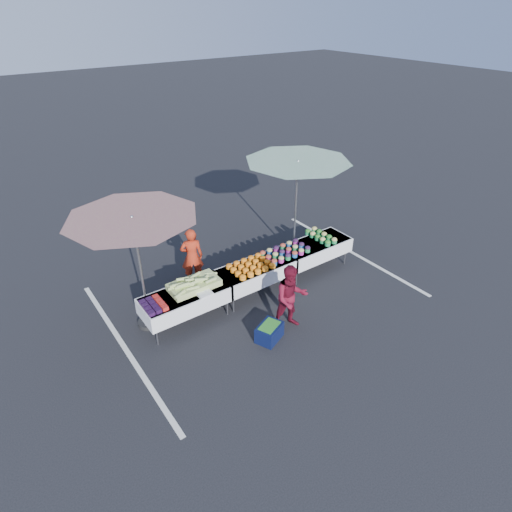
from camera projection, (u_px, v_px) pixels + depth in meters
ground at (256, 292)px, 10.05m from camera, size 80.00×80.00×0.00m
stripe_left at (125, 348)px, 8.46m from camera, size 0.10×5.00×0.00m
stripe_right at (351, 252)px, 11.65m from camera, size 0.10×5.00×0.00m
table_left at (185, 299)px, 8.85m from camera, size 1.86×0.81×0.75m
table_center at (256, 272)px, 9.75m from camera, size 1.86×0.81×0.75m
table_right at (315, 249)px, 10.65m from camera, size 1.86×0.81×0.75m
berry_punnets at (154, 305)px, 8.35m from camera, size 0.40×0.54×0.08m
corn_pile at (194, 284)px, 8.87m from camera, size 1.16×0.57×0.26m
plastic_bags at (205, 294)px, 8.69m from camera, size 0.30×0.25×0.05m
carrot_bowls at (251, 266)px, 9.56m from camera, size 0.95×0.69×0.11m
potato_cups at (285, 251)px, 10.05m from camera, size 1.14×0.58×0.16m
bean_baskets at (321, 236)px, 10.71m from camera, size 0.36×0.86×0.15m
vendor at (192, 257)px, 10.04m from camera, size 0.62×0.52×1.45m
customer at (291, 298)px, 8.65m from camera, size 0.85×0.76×1.47m
umbrella_left at (134, 227)px, 7.89m from camera, size 2.68×2.68×2.55m
umbrella_right at (298, 170)px, 10.27m from camera, size 2.86×2.86×2.64m
storage_bin at (269, 332)px, 8.59m from camera, size 0.65×0.57×0.35m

